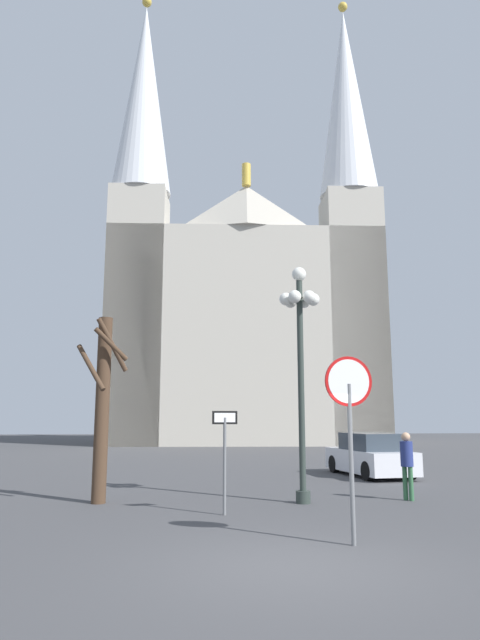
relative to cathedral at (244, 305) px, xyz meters
The scene contains 8 objects.
ground_plane 37.99m from the cathedral, 94.24° to the right, with size 120.00×120.00×0.00m, color #424244.
cathedral is the anchor object (origin of this frame).
stop_sign 36.17m from the cathedral, 92.36° to the right, with size 0.87×0.17×3.15m.
one_way_arrow_sign 33.60m from the cathedral, 96.11° to the right, with size 0.57×0.17×2.23m.
street_lamp 31.34m from the cathedral, 92.62° to the right, with size 1.07×0.97×6.00m.
bare_tree 31.99m from the cathedral, 102.05° to the right, with size 1.35×0.89×4.64m.
parked_car_near_white 26.71m from the cathedral, 84.71° to the right, with size 2.31×4.42×1.52m.
pedestrian_walking 31.94m from the cathedral, 87.39° to the right, with size 0.32×0.32×1.70m.
Camera 1 is at (-1.47, -8.31, 2.12)m, focal length 31.12 mm.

